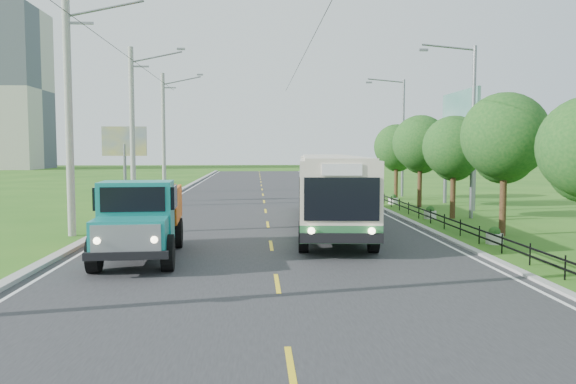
{
  "coord_description": "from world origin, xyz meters",
  "views": [
    {
      "loc": [
        -0.57,
        -14.88,
        3.61
      ],
      "look_at": [
        0.74,
        7.82,
        1.9
      ],
      "focal_mm": 35.0,
      "sensor_mm": 36.0,
      "label": 1
    }
  ],
  "objects": [
    {
      "name": "pole_near",
      "position": [
        -8.26,
        9.0,
        5.09
      ],
      "size": [
        3.51,
        0.32,
        10.0
      ],
      "color": "gray",
      "rests_on": "ground"
    },
    {
      "name": "dump_truck",
      "position": [
        -4.39,
        3.87,
        1.48
      ],
      "size": [
        2.81,
        6.39,
        2.62
      ],
      "rotation": [
        0.0,
        0.0,
        0.07
      ],
      "color": "#168681",
      "rests_on": "ground"
    },
    {
      "name": "tree_back",
      "position": [
        9.86,
        26.14,
        3.65
      ],
      "size": [
        3.3,
        3.36,
        5.5
      ],
      "color": "#382314",
      "rests_on": "ground"
    },
    {
      "name": "tree_fifth",
      "position": [
        9.86,
        20.14,
        3.85
      ],
      "size": [
        3.48,
        3.52,
        5.8
      ],
      "color": "#382314",
      "rests_on": "ground"
    },
    {
      "name": "planter_far",
      "position": [
        8.6,
        22.0,
        0.29
      ],
      "size": [
        0.64,
        0.64,
        0.67
      ],
      "color": "silver",
      "rests_on": "ground"
    },
    {
      "name": "bus",
      "position": [
        2.89,
        11.35,
        1.95
      ],
      "size": [
        4.07,
        16.99,
        3.25
      ],
      "rotation": [
        0.0,
        0.0,
        -0.08
      ],
      "color": "#2A6A39",
      "rests_on": "ground"
    },
    {
      "name": "ground",
      "position": [
        0.0,
        0.0,
        0.0
      ],
      "size": [
        240.0,
        240.0,
        0.0
      ],
      "primitive_type": "plane",
      "color": "#245915",
      "rests_on": "ground"
    },
    {
      "name": "road",
      "position": [
        0.0,
        20.0,
        0.01
      ],
      "size": [
        14.0,
        120.0,
        0.02
      ],
      "primitive_type": "cube",
      "color": "#28282B",
      "rests_on": "ground"
    },
    {
      "name": "centre_dash",
      "position": [
        0.0,
        0.0,
        0.02
      ],
      "size": [
        0.12,
        2.2,
        0.0
      ],
      "primitive_type": "cube",
      "color": "yellow",
      "rests_on": "road"
    },
    {
      "name": "streetlight_mid",
      "position": [
        10.64,
        14.0,
        4.9
      ],
      "size": [
        3.02,
        0.2,
        9.07
      ],
      "color": "slate",
      "rests_on": "ground"
    },
    {
      "name": "planter_near",
      "position": [
        8.6,
        6.0,
        0.29
      ],
      "size": [
        0.64,
        0.64,
        0.67
      ],
      "color": "silver",
      "rests_on": "ground"
    },
    {
      "name": "planter_mid",
      "position": [
        8.6,
        14.0,
        0.29
      ],
      "size": [
        0.64,
        0.64,
        0.67
      ],
      "color": "silver",
      "rests_on": "ground"
    },
    {
      "name": "tree_fourth",
      "position": [
        9.86,
        14.14,
        3.59
      ],
      "size": [
        3.24,
        3.31,
        5.4
      ],
      "color": "#382314",
      "rests_on": "ground"
    },
    {
      "name": "curb_right",
      "position": [
        7.15,
        20.0,
        0.05
      ],
      "size": [
        0.3,
        120.0,
        0.1
      ],
      "primitive_type": "cube",
      "color": "#9E9E99",
      "rests_on": "ground"
    },
    {
      "name": "pole_far",
      "position": [
        -8.26,
        33.0,
        5.09
      ],
      "size": [
        3.51,
        0.32,
        10.0
      ],
      "color": "gray",
      "rests_on": "ground"
    },
    {
      "name": "curb_left",
      "position": [
        -7.2,
        20.0,
        0.07
      ],
      "size": [
        0.4,
        120.0,
        0.15
      ],
      "primitive_type": "cube",
      "color": "#9E9E99",
      "rests_on": "ground"
    },
    {
      "name": "billboard_right",
      "position": [
        12.3,
        20.0,
        5.34
      ],
      "size": [
        0.24,
        6.0,
        7.3
      ],
      "color": "slate",
      "rests_on": "ground"
    },
    {
      "name": "streetlight_far",
      "position": [
        10.64,
        28.0,
        4.9
      ],
      "size": [
        3.02,
        0.2,
        9.07
      ],
      "color": "slate",
      "rests_on": "ground"
    },
    {
      "name": "railing_right",
      "position": [
        8.0,
        14.0,
        0.3
      ],
      "size": [
        0.04,
        40.0,
        0.6
      ],
      "primitive_type": "cube",
      "color": "black",
      "rests_on": "ground"
    },
    {
      "name": "tree_third",
      "position": [
        9.86,
        8.14,
        3.99
      ],
      "size": [
        3.6,
        3.62,
        6.0
      ],
      "color": "#382314",
      "rests_on": "ground"
    },
    {
      "name": "billboard_left",
      "position": [
        -9.5,
        24.0,
        3.87
      ],
      "size": [
        3.0,
        0.2,
        5.2
      ],
      "color": "slate",
      "rests_on": "ground"
    },
    {
      "name": "edge_line_right",
      "position": [
        6.65,
        20.0,
        0.02
      ],
      "size": [
        0.12,
        120.0,
        0.0
      ],
      "primitive_type": "cube",
      "color": "silver",
      "rests_on": "road"
    },
    {
      "name": "pole_mid",
      "position": [
        -8.26,
        21.0,
        5.09
      ],
      "size": [
        3.51,
        0.32,
        10.0
      ],
      "color": "gray",
      "rests_on": "ground"
    },
    {
      "name": "edge_line_left",
      "position": [
        -6.65,
        20.0,
        0.02
      ],
      "size": [
        0.12,
        120.0,
        0.0
      ],
      "primitive_type": "cube",
      "color": "silver",
      "rests_on": "road"
    }
  ]
}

